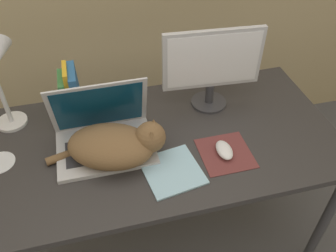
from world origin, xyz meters
TOP-DOWN VIEW (x-y plane):
  - desk at (0.00, 0.38)m, footprint 1.48×0.75m
  - laptop at (-0.23, 0.40)m, footprint 0.38×0.28m
  - cat at (-0.19, 0.31)m, footprint 0.46×0.32m
  - external_monitor at (0.27, 0.55)m, footprint 0.43×0.16m
  - mousepad at (0.23, 0.23)m, footprint 0.20×0.21m
  - computer_mouse at (0.22, 0.23)m, footprint 0.06×0.11m
  - book_row at (-0.34, 0.65)m, footprint 0.09×0.16m
  - desk_lamp at (-0.57, 0.60)m, footprint 0.17×0.17m
  - notepad at (0.00, 0.19)m, footprint 0.24×0.24m

SIDE VIEW (x-z plane):
  - desk at x=0.00m, z-range 0.30..1.05m
  - mousepad at x=0.23m, z-range 0.74..0.75m
  - notepad at x=0.00m, z-range 0.74..0.75m
  - computer_mouse at x=0.22m, z-range 0.75..0.78m
  - laptop at x=-0.23m, z-range 0.66..0.94m
  - cat at x=-0.19m, z-range 0.74..0.90m
  - book_row at x=-0.34m, z-range 0.73..0.96m
  - external_monitor at x=0.27m, z-range 0.77..1.14m
  - desk_lamp at x=-0.57m, z-range 0.82..1.25m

